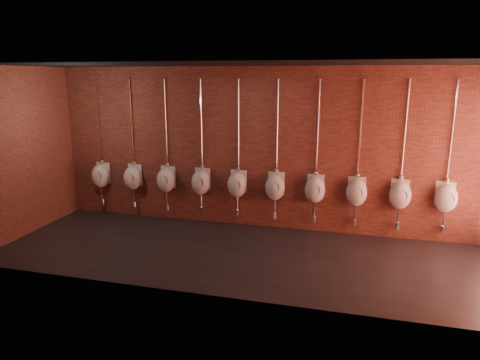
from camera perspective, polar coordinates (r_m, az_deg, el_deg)
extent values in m
plane|color=black|center=(7.56, -0.18, -9.81)|extent=(8.50, 8.50, 0.00)
cube|color=black|center=(6.93, -0.20, 15.22)|extent=(8.50, 3.00, 0.04)
cube|color=brown|center=(8.51, 2.39, 4.12)|extent=(8.50, 0.04, 3.20)
cube|color=brown|center=(5.67, -4.06, -0.81)|extent=(8.50, 0.04, 3.20)
cube|color=brown|center=(9.12, -27.03, 3.27)|extent=(0.04, 3.00, 3.20)
ellipsoid|color=white|center=(9.85, -18.11, 0.51)|extent=(0.44, 0.39, 0.52)
cube|color=white|center=(9.95, -17.73, 0.96)|extent=(0.34, 0.09, 0.46)
cylinder|color=#9A9A9A|center=(9.74, -18.53, 0.51)|extent=(0.23, 0.05, 0.23)
cylinder|color=silver|center=(9.76, -18.27, 7.32)|extent=(0.03, 0.03, 1.81)
sphere|color=silver|center=(9.87, -17.94, 2.44)|extent=(0.09, 0.09, 0.09)
cylinder|color=silver|center=(9.71, -18.68, 12.63)|extent=(0.06, 0.06, 0.01)
cylinder|color=silver|center=(9.93, -17.96, -1.51)|extent=(0.04, 0.04, 0.32)
cylinder|color=silver|center=(9.99, -17.86, -2.73)|extent=(0.09, 0.09, 0.12)
cylinder|color=silver|center=(10.06, -17.61, -2.60)|extent=(0.04, 0.17, 0.04)
ellipsoid|color=white|center=(9.46, -14.14, 0.25)|extent=(0.44, 0.39, 0.52)
cube|color=white|center=(9.56, -13.79, 0.72)|extent=(0.34, 0.09, 0.46)
cylinder|color=#9A9A9A|center=(9.34, -14.53, 0.25)|extent=(0.23, 0.05, 0.23)
cylinder|color=silver|center=(9.36, -14.24, 7.34)|extent=(0.03, 0.03, 1.81)
sphere|color=silver|center=(9.48, -13.97, 2.26)|extent=(0.09, 0.09, 0.09)
cylinder|color=silver|center=(9.31, -14.57, 12.89)|extent=(0.06, 0.06, 0.01)
cylinder|color=silver|center=(9.55, -14.02, -1.85)|extent=(0.04, 0.04, 0.32)
cylinder|color=silver|center=(9.61, -13.94, -3.12)|extent=(0.09, 0.09, 0.12)
cylinder|color=silver|center=(9.68, -13.70, -2.98)|extent=(0.04, 0.17, 0.04)
ellipsoid|color=white|center=(9.12, -9.85, -0.04)|extent=(0.44, 0.39, 0.52)
cube|color=white|center=(9.22, -9.54, 0.46)|extent=(0.34, 0.09, 0.46)
cylinder|color=#9A9A9A|center=(9.00, -10.20, -0.04)|extent=(0.23, 0.05, 0.23)
cylinder|color=silver|center=(9.01, -9.87, 7.33)|extent=(0.03, 0.03, 1.81)
sphere|color=silver|center=(9.14, -9.68, 2.06)|extent=(0.09, 0.09, 0.09)
cylinder|color=silver|center=(8.96, -10.11, 13.09)|extent=(0.06, 0.06, 0.01)
cylinder|color=silver|center=(9.21, -9.76, -2.21)|extent=(0.04, 0.04, 0.32)
cylinder|color=silver|center=(9.27, -9.71, -3.52)|extent=(0.09, 0.09, 0.12)
cylinder|color=silver|center=(9.34, -9.49, -3.38)|extent=(0.04, 0.17, 0.04)
ellipsoid|color=white|center=(8.83, -5.26, -0.34)|extent=(0.44, 0.39, 0.52)
cube|color=white|center=(8.94, -4.99, 0.18)|extent=(0.34, 0.09, 0.46)
cylinder|color=#9A9A9A|center=(8.70, -5.55, -0.34)|extent=(0.23, 0.05, 0.23)
cylinder|color=silver|center=(8.72, -5.18, 7.26)|extent=(0.03, 0.03, 1.81)
sphere|color=silver|center=(8.85, -5.09, 1.82)|extent=(0.09, 0.09, 0.09)
cylinder|color=silver|center=(8.67, -5.31, 13.22)|extent=(0.06, 0.06, 0.01)
cylinder|color=silver|center=(8.92, -5.21, -2.58)|extent=(0.04, 0.04, 0.32)
cylinder|color=silver|center=(8.99, -5.18, -3.93)|extent=(0.09, 0.09, 0.12)
cylinder|color=silver|center=(9.06, -5.00, -3.77)|extent=(0.04, 0.17, 0.04)
ellipsoid|color=white|center=(8.60, -0.39, -0.66)|extent=(0.44, 0.39, 0.52)
cube|color=white|center=(8.71, -0.17, -0.12)|extent=(0.34, 0.09, 0.46)
cylinder|color=#9A9A9A|center=(8.47, -0.62, -0.67)|extent=(0.23, 0.05, 0.23)
cylinder|color=silver|center=(8.50, -0.21, 7.15)|extent=(0.03, 0.03, 1.81)
sphere|color=silver|center=(8.62, -0.22, 1.56)|extent=(0.09, 0.09, 0.09)
cylinder|color=silver|center=(8.44, -0.22, 13.27)|extent=(0.06, 0.06, 0.01)
cylinder|color=silver|center=(8.70, -0.39, -2.95)|extent=(0.04, 0.04, 0.32)
cylinder|color=silver|center=(8.77, -0.38, -4.34)|extent=(0.09, 0.09, 0.12)
cylinder|color=silver|center=(8.84, -0.24, -4.17)|extent=(0.04, 0.17, 0.04)
ellipsoid|color=white|center=(8.44, 4.70, -0.99)|extent=(0.44, 0.39, 0.52)
cube|color=white|center=(8.55, 4.86, -0.44)|extent=(0.34, 0.09, 0.46)
cylinder|color=#9A9A9A|center=(8.31, 4.55, -1.00)|extent=(0.23, 0.05, 0.23)
cylinder|color=silver|center=(8.33, 4.99, 6.96)|extent=(0.03, 0.03, 1.81)
sphere|color=silver|center=(8.46, 4.86, 1.27)|extent=(0.09, 0.09, 0.09)
cylinder|color=silver|center=(8.27, 5.13, 13.20)|extent=(0.06, 0.06, 0.01)
cylinder|color=silver|center=(8.54, 4.66, -3.32)|extent=(0.04, 0.04, 0.32)
cylinder|color=silver|center=(8.61, 4.63, -4.73)|extent=(0.09, 0.09, 0.12)
cylinder|color=silver|center=(8.69, 4.73, -4.55)|extent=(0.04, 0.17, 0.04)
ellipsoid|color=white|center=(8.35, 9.95, -1.32)|extent=(0.44, 0.39, 0.52)
cube|color=white|center=(8.46, 10.04, -0.76)|extent=(0.34, 0.09, 0.46)
cylinder|color=#9A9A9A|center=(8.22, 9.88, -1.34)|extent=(0.23, 0.05, 0.23)
cylinder|color=silver|center=(8.24, 10.35, 6.72)|extent=(0.03, 0.03, 1.81)
sphere|color=silver|center=(8.37, 10.10, 0.97)|extent=(0.09, 0.09, 0.09)
cylinder|color=silver|center=(8.18, 10.63, 13.02)|extent=(0.06, 0.06, 0.01)
cylinder|color=silver|center=(8.45, 9.85, -3.67)|extent=(0.04, 0.04, 0.32)
cylinder|color=silver|center=(8.52, 9.79, -5.09)|extent=(0.09, 0.09, 0.12)
cylinder|color=silver|center=(8.60, 9.84, -4.91)|extent=(0.04, 0.17, 0.04)
ellipsoid|color=white|center=(8.33, 15.27, -1.64)|extent=(0.44, 0.39, 0.52)
cube|color=white|center=(8.44, 15.29, -1.07)|extent=(0.34, 0.09, 0.46)
cylinder|color=#9A9A9A|center=(8.20, 15.29, -1.67)|extent=(0.23, 0.05, 0.23)
cylinder|color=silver|center=(8.22, 15.78, 6.41)|extent=(0.03, 0.03, 1.81)
sphere|color=silver|center=(8.35, 15.41, 0.65)|extent=(0.09, 0.09, 0.09)
cylinder|color=silver|center=(8.16, 16.20, 12.72)|extent=(0.06, 0.06, 0.01)
cylinder|color=silver|center=(8.43, 15.12, -4.00)|extent=(0.04, 0.04, 0.32)
cylinder|color=silver|center=(8.50, 15.03, -5.42)|extent=(0.09, 0.09, 0.12)
cylinder|color=silver|center=(8.58, 15.03, -5.23)|extent=(0.04, 0.17, 0.04)
ellipsoid|color=white|center=(8.38, 20.58, -1.95)|extent=(0.44, 0.39, 0.52)
cube|color=white|center=(8.49, 20.52, -1.38)|extent=(0.34, 0.09, 0.46)
cylinder|color=#9A9A9A|center=(8.25, 20.68, -1.98)|extent=(0.23, 0.05, 0.23)
cylinder|color=silver|center=(8.27, 21.18, 6.04)|extent=(0.03, 0.03, 1.81)
sphere|color=silver|center=(8.40, 20.69, 0.33)|extent=(0.09, 0.09, 0.09)
cylinder|color=silver|center=(8.21, 21.74, 12.30)|extent=(0.06, 0.06, 0.01)
cylinder|color=silver|center=(8.48, 20.37, -4.29)|extent=(0.04, 0.04, 0.32)
cylinder|color=silver|center=(8.55, 20.25, -5.70)|extent=(0.09, 0.09, 0.12)
cylinder|color=silver|center=(8.63, 20.20, -5.51)|extent=(0.04, 0.17, 0.04)
ellipsoid|color=white|center=(8.51, 25.77, -2.23)|extent=(0.44, 0.39, 0.52)
cube|color=white|center=(8.62, 25.65, -1.67)|extent=(0.34, 0.09, 0.46)
cylinder|color=#9A9A9A|center=(8.38, 25.95, -2.27)|extent=(0.23, 0.05, 0.23)
cylinder|color=silver|center=(8.40, 26.46, 5.63)|extent=(0.03, 0.03, 1.81)
sphere|color=silver|center=(8.53, 25.87, 0.02)|extent=(0.09, 0.09, 0.09)
cylinder|color=silver|center=(8.34, 27.13, 11.79)|extent=(0.06, 0.06, 0.01)
cylinder|color=silver|center=(8.60, 25.52, -4.54)|extent=(0.04, 0.04, 0.32)
cylinder|color=silver|center=(8.67, 25.37, -5.93)|extent=(0.09, 0.09, 0.12)
cylinder|color=silver|center=(8.75, 25.27, -5.74)|extent=(0.04, 0.17, 0.04)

